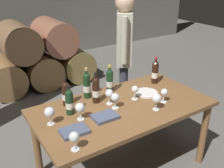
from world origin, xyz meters
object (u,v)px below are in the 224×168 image
object	(u,v)px
wine_glass_0	(135,90)
sommelier_presenting	(124,49)
wine_glass_3	(164,93)
wine_bottle_1	(110,81)
wine_glass_5	(50,113)
leather_ledger	(74,131)
dining_table	(123,114)
wine_glass_7	(74,137)
wine_bottle_3	(69,102)
serving_plate	(146,93)
wine_glass_4	(80,108)
wine_glass_2	(115,98)
tasting_notebook	(105,117)
wine_bottle_5	(96,90)
wine_glass_6	(109,94)
wine_glass_1	(157,99)
wine_bottle_0	(87,85)
wine_bottle_2	(66,93)
wine_bottle_4	(155,72)

from	to	relation	value
wine_glass_0	sommelier_presenting	world-z (taller)	sommelier_presenting
wine_glass_3	wine_bottle_1	bearing A→B (deg)	123.61
wine_glass_5	leather_ledger	distance (m)	0.26
dining_table	wine_glass_7	world-z (taller)	wine_glass_7
wine_bottle_3	serving_plate	size ratio (longest dim) A/B	1.16
wine_glass_7	wine_glass_5	bearing A→B (deg)	93.80
wine_glass_3	wine_glass_5	world-z (taller)	wine_glass_5
wine_glass_3	wine_glass_5	distance (m)	1.10
wine_bottle_3	wine_glass_4	size ratio (longest dim) A/B	1.76
wine_glass_2	tasting_notebook	xyz separation A→B (m)	(-0.17, -0.10, -0.09)
wine_glass_4	wine_bottle_5	bearing A→B (deg)	36.11
wine_glass_2	serving_plate	world-z (taller)	wine_glass_2
tasting_notebook	wine_glass_6	bearing A→B (deg)	50.44
wine_glass_1	wine_glass_2	bearing A→B (deg)	142.97
serving_plate	dining_table	bearing A→B (deg)	-167.28
wine_bottle_0	wine_glass_5	xyz separation A→B (m)	(-0.49, -0.27, -0.02)
wine_bottle_0	wine_glass_0	world-z (taller)	wine_bottle_0
wine_bottle_5	wine_glass_6	distance (m)	0.14
leather_ledger	wine_glass_7	bearing A→B (deg)	-111.54
wine_bottle_0	tasting_notebook	world-z (taller)	wine_bottle_0
dining_table	serving_plate	size ratio (longest dim) A/B	7.08
wine_glass_2	wine_glass_4	size ratio (longest dim) A/B	0.97
wine_bottle_0	tasting_notebook	xyz separation A→B (m)	(-0.06, -0.44, -0.12)
wine_glass_2	wine_bottle_5	bearing A→B (deg)	113.71
wine_glass_1	wine_glass_6	bearing A→B (deg)	132.67
wine_bottle_2	sommelier_presenting	distance (m)	1.09
wine_glass_5	serving_plate	world-z (taller)	wine_glass_5
wine_glass_5	wine_glass_6	world-z (taller)	wine_glass_5
wine_glass_3	wine_glass_7	xyz separation A→B (m)	(-1.04, -0.19, 0.00)
wine_bottle_4	wine_glass_7	xyz separation A→B (m)	(-1.28, -0.59, -0.03)
wine_bottle_4	wine_glass_2	distance (m)	0.74
wine_glass_3	serving_plate	xyz separation A→B (m)	(-0.02, 0.24, -0.10)
wine_bottle_2	wine_glass_4	distance (m)	0.30
wine_bottle_1	wine_glass_3	distance (m)	0.58
wine_bottle_2	tasting_notebook	distance (m)	0.46
wine_bottle_0	sommelier_presenting	size ratio (longest dim) A/B	0.19
wine_glass_4	serving_plate	size ratio (longest dim) A/B	0.66
wine_bottle_0	leather_ledger	world-z (taller)	wine_bottle_0
wine_bottle_1	wine_bottle_5	size ratio (longest dim) A/B	0.97
wine_glass_1	serving_plate	xyz separation A→B (m)	(0.14, 0.31, -0.11)
wine_bottle_2	wine_glass_5	xyz separation A→B (m)	(-0.25, -0.24, -0.01)
wine_bottle_1	wine_bottle_3	bearing A→B (deg)	-161.13
dining_table	wine_bottle_1	size ratio (longest dim) A/B	5.63
wine_glass_2	sommelier_presenting	world-z (taller)	sommelier_presenting
wine_bottle_3	sommelier_presenting	bearing A→B (deg)	30.85
wine_glass_2	wine_glass_4	distance (m)	0.36
wine_bottle_0	wine_glass_7	xyz separation A→B (m)	(-0.46, -0.69, -0.03)
wine_bottle_0	leather_ledger	xyz separation A→B (m)	(-0.38, -0.49, -0.12)
wine_bottle_3	wine_bottle_4	size ratio (longest dim) A/B	0.90
wine_bottle_3	sommelier_presenting	world-z (taller)	sommelier_presenting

